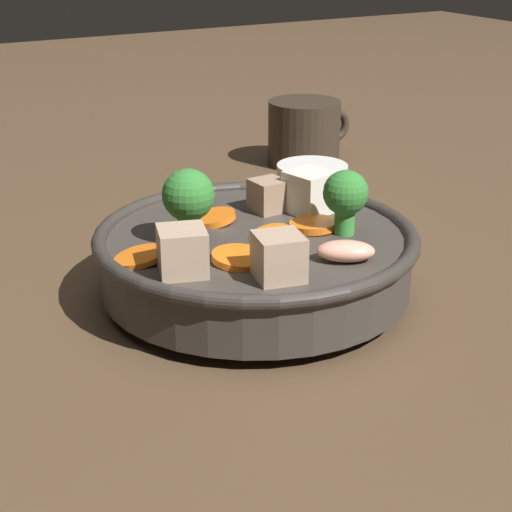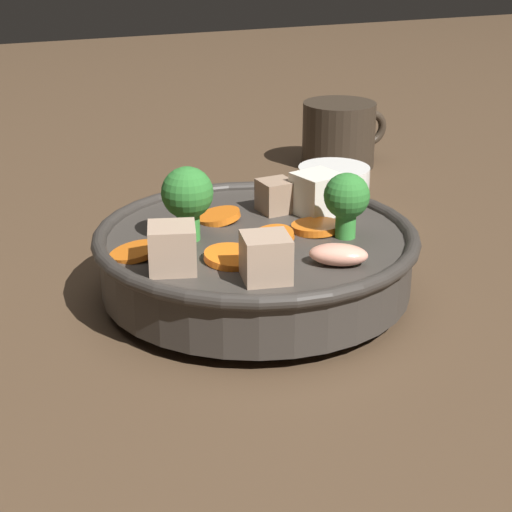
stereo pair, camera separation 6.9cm
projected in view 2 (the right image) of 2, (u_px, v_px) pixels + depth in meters
ground_plane at (256, 297)px, 0.71m from camera, size 3.00×3.00×0.00m
stirfry_bowl at (256, 253)px, 0.69m from camera, size 0.26×0.26×0.11m
tea_cup at (333, 191)px, 0.88m from camera, size 0.07×0.07×0.05m
dark_mug at (340, 134)px, 1.05m from camera, size 0.11×0.09×0.08m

